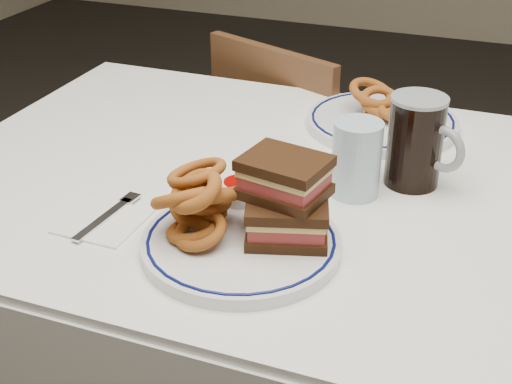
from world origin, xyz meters
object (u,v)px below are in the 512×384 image
(chair_far, at_px, (297,177))
(beer_mug, at_px, (417,141))
(main_plate, at_px, (241,243))
(reuben_sandwich, at_px, (286,199))
(far_plate, at_px, (382,122))

(chair_far, bearing_deg, beer_mug, -54.74)
(chair_far, height_order, main_plate, chair_far)
(main_plate, relative_size, reuben_sandwich, 2.01)
(reuben_sandwich, distance_m, far_plate, 0.47)
(beer_mug, bearing_deg, far_plate, 114.54)
(main_plate, xyz_separation_m, reuben_sandwich, (0.05, 0.03, 0.07))
(chair_far, height_order, far_plate, chair_far)
(chair_far, distance_m, main_plate, 0.87)
(main_plate, bearing_deg, reuben_sandwich, 30.40)
(reuben_sandwich, xyz_separation_m, far_plate, (0.04, 0.47, -0.07))
(beer_mug, xyz_separation_m, far_plate, (-0.10, 0.21, -0.07))
(reuben_sandwich, bearing_deg, far_plate, 84.88)
(reuben_sandwich, height_order, beer_mug, beer_mug)
(main_plate, relative_size, far_plate, 0.97)
(chair_far, height_order, reuben_sandwich, reuben_sandwich)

